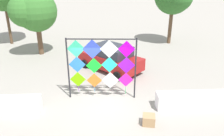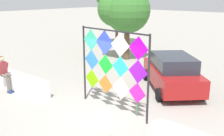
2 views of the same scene
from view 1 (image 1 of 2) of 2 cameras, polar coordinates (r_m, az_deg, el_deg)
name	(u,v)px [view 1 (image 1 of 2)]	position (r m, az deg, el deg)	size (l,w,h in m)	color
ground	(100,105)	(10.42, -3.17, -9.29)	(120.00, 120.00, 0.00)	#9E998E
plaza_ledge_right	(200,100)	(10.82, 21.42, -7.53)	(3.92, 0.62, 0.71)	white
kite_display_rack	(101,63)	(10.23, -2.67, 1.25)	(3.15, 0.27, 2.95)	#232328
parked_car	(110,58)	(13.76, -0.40, 2.62)	(4.06, 4.10, 1.57)	maroon
cardboard_box_large	(149,120)	(9.22, 9.27, -12.81)	(0.48, 0.45, 0.41)	tan
tree_palm_like	(34,11)	(16.91, -19.17, 13.44)	(3.19, 2.95, 4.58)	brown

